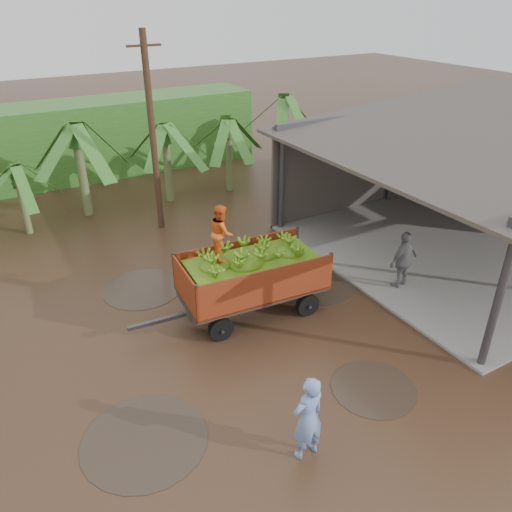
{
  "coord_description": "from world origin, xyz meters",
  "views": [
    {
      "loc": [
        -4.5,
        -9.32,
        8.39
      ],
      "look_at": [
        1.91,
        1.77,
        1.49
      ],
      "focal_mm": 35.0,
      "sensor_mm": 36.0,
      "label": 1
    }
  ],
  "objects_px": {
    "man_blue": "(308,418)",
    "utility_pole": "(153,135)",
    "man_grey": "(403,260)",
    "banana_trailer": "(252,274)"
  },
  "relations": [
    {
      "from": "man_blue",
      "to": "utility_pole",
      "type": "bearing_deg",
      "value": -100.11
    },
    {
      "from": "man_blue",
      "to": "man_grey",
      "type": "distance_m",
      "value": 7.33
    },
    {
      "from": "man_blue",
      "to": "man_grey",
      "type": "height_order",
      "value": "man_blue"
    },
    {
      "from": "man_blue",
      "to": "man_grey",
      "type": "bearing_deg",
      "value": -152.57
    },
    {
      "from": "banana_trailer",
      "to": "man_blue",
      "type": "relative_size",
      "value": 2.89
    },
    {
      "from": "man_blue",
      "to": "man_grey",
      "type": "relative_size",
      "value": 1.02
    },
    {
      "from": "banana_trailer",
      "to": "man_blue",
      "type": "height_order",
      "value": "banana_trailer"
    },
    {
      "from": "man_grey",
      "to": "utility_pole",
      "type": "xyz_separation_m",
      "value": [
        -4.93,
        8.09,
        2.7
      ]
    },
    {
      "from": "banana_trailer",
      "to": "man_blue",
      "type": "bearing_deg",
      "value": -103.05
    },
    {
      "from": "banana_trailer",
      "to": "utility_pole",
      "type": "height_order",
      "value": "utility_pole"
    }
  ]
}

